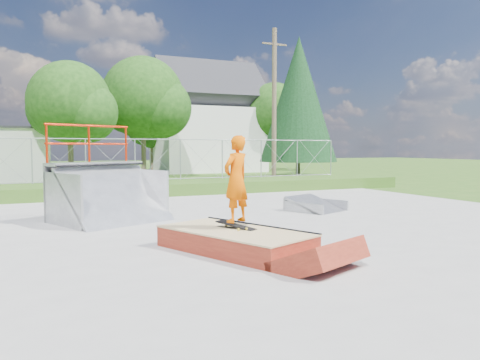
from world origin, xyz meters
The scene contains 16 objects.
ground centered at (0.00, 0.00, 0.00)m, with size 120.00×120.00×0.00m, color #2E5A19.
concrete_pad centered at (0.00, 0.00, 0.02)m, with size 20.00×16.00×0.04m, color #969693.
grass_berm centered at (0.00, 9.50, 0.25)m, with size 24.00×3.00×0.50m, color #2E5A19.
grind_box centered at (-0.70, -1.67, 0.21)m, with size 2.38×3.18×0.43m.
quarter_pipe centered at (-2.20, 2.83, 1.27)m, with size 2.54×2.15×2.54m, color #919398, non-canonical shape.
flat_bank_ramp centered at (3.74, 2.35, 0.21)m, with size 1.38×1.47×0.42m, color #919398, non-canonical shape.
skateboard centered at (-0.61, -1.53, 0.47)m, with size 0.22×0.80×0.02m, color black.
skater centered at (-0.61, -1.53, 1.27)m, with size 0.59×0.38×1.61m, color #E95B00.
chain_link_fence centered at (0.00, 10.50, 1.40)m, with size 20.00×0.06×1.80m, color #9EA0A6, non-canonical shape.
gable_house centered at (9.00, 26.00, 3.84)m, with size 8.40×6.08×8.94m.
utility_pole centered at (7.50, 12.00, 4.00)m, with size 0.24×0.24×8.00m, color brown.
tree_left_near centered at (-1.75, 17.83, 4.24)m, with size 4.76×4.48×6.65m.
tree_center centered at (2.78, 19.81, 4.85)m, with size 5.44×5.12×7.60m.
tree_right_far centered at (14.27, 23.82, 4.54)m, with size 5.10×4.80×7.12m.
tree_back_mid centered at (5.21, 27.86, 3.63)m, with size 4.08×3.84×5.70m.
conifer_tree centered at (12.00, 17.00, 5.05)m, with size 5.04×5.04×9.10m.
Camera 1 is at (-4.08, -9.42, 1.93)m, focal length 35.00 mm.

